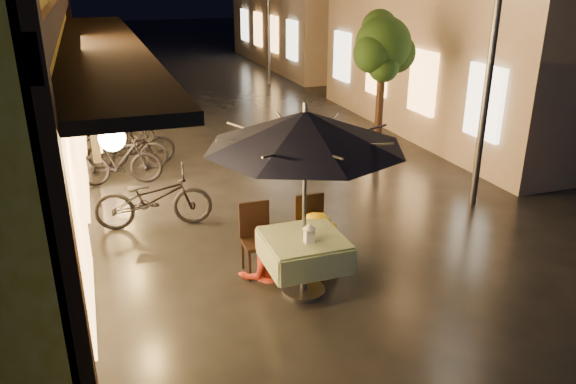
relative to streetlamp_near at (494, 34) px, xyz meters
name	(u,v)px	position (x,y,z in m)	size (l,w,h in m)	color
ground	(372,289)	(-3.00, -2.00, -2.92)	(90.00, 90.00, 0.00)	black
street_tree	(383,48)	(-0.59, 2.51, -0.50)	(1.43, 1.20, 3.15)	black
streetlamp_near	(494,34)	(0.00, 0.00, 0.00)	(0.36, 0.36, 4.23)	#59595E
streetlamp_far	(268,0)	(0.00, 12.00, 0.00)	(0.36, 0.36, 4.23)	#59595E
cafe_table	(304,250)	(-3.86, -1.74, -2.33)	(0.99, 0.99, 0.78)	#59595E
patio_umbrella	(305,129)	(-3.86, -1.74, -0.77)	(2.40, 2.40, 2.46)	#59595E
cafe_chair_left	(257,234)	(-4.26, -1.01, -2.38)	(0.42, 0.42, 0.97)	black
cafe_chair_right	(312,226)	(-3.46, -1.01, -2.38)	(0.42, 0.42, 0.97)	black
table_lantern	(309,232)	(-3.86, -1.91, -2.00)	(0.16, 0.16, 0.25)	white
person_orange	(262,227)	(-4.23, -1.18, -2.21)	(0.69, 0.54, 1.42)	red
person_yellow	(317,215)	(-3.48, -1.21, -2.13)	(1.02, 0.59, 1.58)	yellow
bicycle_0	(153,198)	(-5.41, 0.90, -2.43)	(0.64, 1.84, 0.97)	black
bicycle_1	(119,161)	(-5.80, 3.06, -2.44)	(0.45, 1.59, 0.96)	black
bicycle_2	(127,148)	(-5.59, 3.99, -2.48)	(0.57, 1.65, 0.87)	black
bicycle_3	(137,144)	(-5.38, 4.10, -2.44)	(0.44, 1.57, 0.95)	black
bicycle_4	(111,133)	(-5.84, 5.42, -2.50)	(0.55, 1.58, 0.83)	black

